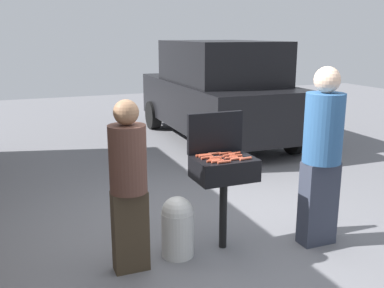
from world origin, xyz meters
TOP-DOWN VIEW (x-y plane):
  - ground_plane at (0.00, 0.00)m, footprint 24.00×24.00m
  - bbq_grill at (0.01, -0.19)m, footprint 0.60×0.44m
  - grill_lid_open at (0.01, 0.03)m, footprint 0.60×0.05m
  - hot_dog_0 at (-0.08, -0.19)m, footprint 0.13×0.03m
  - hot_dog_1 at (0.06, -0.25)m, footprint 0.13×0.04m
  - hot_dog_2 at (-0.11, -0.25)m, footprint 0.13×0.03m
  - hot_dog_3 at (0.09, -0.30)m, footprint 0.13×0.03m
  - hot_dog_4 at (0.08, -0.16)m, footprint 0.13×0.03m
  - hot_dog_5 at (-0.07, -0.35)m, footprint 0.13×0.03m
  - hot_dog_6 at (-0.12, -0.31)m, footprint 0.13×0.04m
  - hot_dog_7 at (-0.03, -0.05)m, footprint 0.13×0.03m
  - hot_dog_8 at (-0.15, -0.09)m, footprint 0.13×0.03m
  - hot_dog_9 at (-0.17, -0.06)m, footprint 0.13×0.03m
  - hot_dog_10 at (0.18, -0.33)m, footprint 0.13×0.04m
  - hot_dog_11 at (-0.16, -0.16)m, footprint 0.13×0.04m
  - hot_dog_12 at (0.16, -0.12)m, footprint 0.13×0.04m
  - hot_dog_13 at (0.13, -0.21)m, footprint 0.13×0.03m
  - hot_dog_14 at (0.08, -0.08)m, footprint 0.13×0.04m
  - hot_dog_15 at (-0.15, -0.28)m, footprint 0.13×0.03m
  - propane_tank at (-0.48, -0.18)m, footprint 0.32×0.32m
  - person_left at (-0.98, -0.27)m, footprint 0.34×0.34m
  - person_right at (0.98, -0.46)m, footprint 0.39×0.39m
  - parked_minivan at (1.97, 4.16)m, footprint 2.08×4.43m

SIDE VIEW (x-z plane):
  - ground_plane at x=0.00m, z-range 0.00..0.00m
  - propane_tank at x=-0.48m, z-range 0.01..0.63m
  - bbq_grill at x=0.01m, z-range 0.33..1.30m
  - person_left at x=-0.98m, z-range 0.07..1.68m
  - hot_dog_0 at x=-0.08m, z-range 0.96..0.99m
  - hot_dog_1 at x=0.06m, z-range 0.96..0.99m
  - hot_dog_2 at x=-0.11m, z-range 0.96..0.99m
  - hot_dog_3 at x=0.09m, z-range 0.96..0.99m
  - hot_dog_4 at x=0.08m, z-range 0.96..0.99m
  - hot_dog_5 at x=-0.07m, z-range 0.96..0.99m
  - hot_dog_6 at x=-0.12m, z-range 0.96..0.99m
  - hot_dog_7 at x=-0.03m, z-range 0.96..0.99m
  - hot_dog_8 at x=-0.15m, z-range 0.96..0.99m
  - hot_dog_9 at x=-0.17m, z-range 0.96..0.99m
  - hot_dog_10 at x=0.18m, z-range 0.96..0.99m
  - hot_dog_11 at x=-0.16m, z-range 0.96..0.99m
  - hot_dog_12 at x=0.16m, z-range 0.96..0.99m
  - hot_dog_13 at x=0.13m, z-range 0.96..0.99m
  - hot_dog_14 at x=0.08m, z-range 0.96..0.99m
  - hot_dog_15 at x=-0.15m, z-range 0.96..0.99m
  - person_right at x=0.98m, z-range 0.08..1.93m
  - parked_minivan at x=1.97m, z-range 0.02..2.04m
  - grill_lid_open at x=0.01m, z-range 0.96..1.38m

